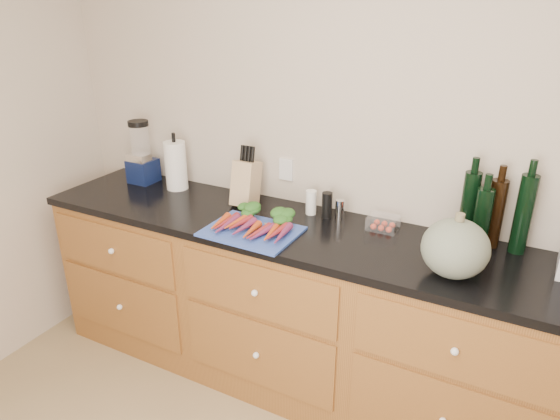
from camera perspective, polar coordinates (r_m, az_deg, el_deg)
The scene contains 14 objects.
wall_back at distance 2.51m, azimuth 13.44°, elevation 6.63°, with size 4.10×0.05×2.60m, color beige.
cabinets at distance 2.60m, azimuth 9.74°, elevation -13.47°, with size 3.60×0.64×0.90m.
countertop at distance 2.36m, azimuth 10.53°, elevation -4.20°, with size 3.64×0.62×0.04m, color black.
cutting_board at distance 2.41m, azimuth -3.27°, elevation -2.45°, with size 0.44×0.33×0.01m, color #2F4EAF.
carrots at distance 2.43m, azimuth -2.84°, elevation -1.53°, with size 0.38×0.28×0.05m.
squash at distance 2.12m, azimuth 19.39°, elevation -4.15°, with size 0.27×0.27×0.24m, color #596554.
blender_appliance at distance 3.14m, azimuth -15.56°, elevation 6.01°, with size 0.15×0.15×0.38m.
paper_towel at distance 2.99m, azimuth -11.82°, elevation 4.99°, with size 0.13×0.13×0.28m, color white.
knife_block at distance 2.71m, azimuth -3.92°, elevation 3.06°, with size 0.12×0.12×0.24m, color tan.
grinder_salt at distance 2.60m, azimuth 3.57°, elevation 0.87°, with size 0.06×0.06×0.13m, color white.
grinder_pepper at distance 2.57m, azimuth 5.39°, elevation 0.58°, with size 0.05×0.05×0.13m, color black.
canister_chrome at distance 2.55m, azimuth 6.84°, elevation 0.01°, with size 0.05×0.05×0.11m, color silver.
tomato_box at distance 2.48m, azimuth 11.69°, elevation -1.46°, with size 0.14×0.11×0.07m, color white.
bottles at distance 2.40m, azimuth 23.14°, elevation -0.40°, with size 0.30×0.15×0.36m.
Camera 1 is at (0.57, -0.72, 1.98)m, focal length 32.00 mm.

